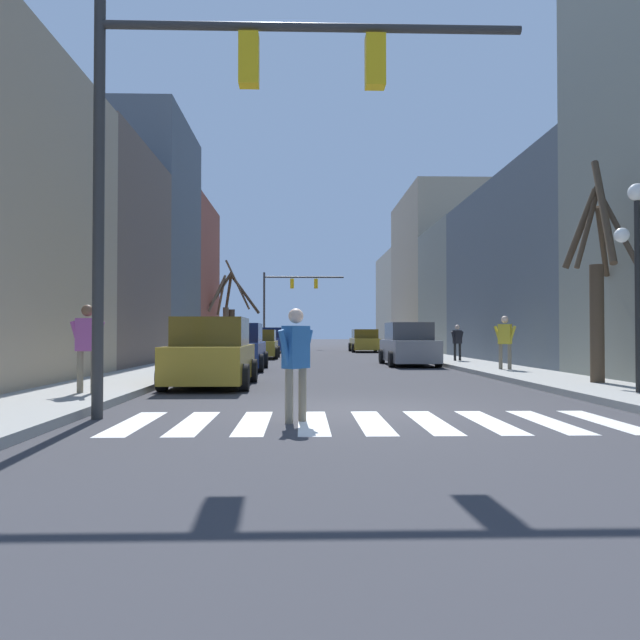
# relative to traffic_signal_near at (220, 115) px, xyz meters

# --- Properties ---
(ground_plane) EXTENTS (240.00, 240.00, 0.00)m
(ground_plane) POSITION_rel_traffic_signal_near_xyz_m (2.38, 0.93, -4.87)
(ground_plane) COLOR #38383D
(sidewalk_left) EXTENTS (2.45, 90.00, 0.15)m
(sidewalk_left) POSITION_rel_traffic_signal_near_xyz_m (-3.41, 0.93, -4.79)
(sidewalk_left) COLOR #9E9E99
(sidewalk_left) RESTS_ON ground_plane
(building_row_left) EXTENTS (6.00, 40.00, 12.28)m
(building_row_left) POSITION_rel_traffic_signal_near_xyz_m (-7.63, 16.02, 0.02)
(building_row_left) COLOR tan
(building_row_left) RESTS_ON ground_plane
(building_row_right) EXTENTS (6.00, 63.12, 12.86)m
(building_row_right) POSITION_rel_traffic_signal_near_xyz_m (12.40, 25.56, 0.47)
(building_row_right) COLOR gray
(building_row_right) RESTS_ON ground_plane
(crosswalk_stripes) EXTENTS (7.65, 2.60, 0.01)m
(crosswalk_stripes) POSITION_rel_traffic_signal_near_xyz_m (2.38, -0.49, -4.87)
(crosswalk_stripes) COLOR white
(crosswalk_stripes) RESTS_ON ground_plane
(traffic_signal_near) EXTENTS (6.91, 0.28, 6.72)m
(traffic_signal_near) POSITION_rel_traffic_signal_near_xyz_m (0.00, 0.00, 0.00)
(traffic_signal_near) COLOR #2D2D2D
(traffic_signal_near) RESTS_ON ground_plane
(traffic_signal_far) EXTENTS (6.89, 0.28, 6.53)m
(traffic_signal_far) POSITION_rel_traffic_signal_near_xyz_m (0.02, 43.21, -0.13)
(traffic_signal_far) COLOR #2D2D2D
(traffic_signal_far) RESTS_ON ground_plane
(street_lamp_right_corner) EXTENTS (0.95, 0.36, 4.28)m
(street_lamp_right_corner) POSITION_rel_traffic_signal_near_xyz_m (8.17, 2.50, -1.69)
(street_lamp_right_corner) COLOR black
(street_lamp_right_corner) RESTS_ON sidewalk_right
(car_parked_left_mid) EXTENTS (2.04, 4.41, 1.71)m
(car_parked_left_mid) POSITION_rel_traffic_signal_near_xyz_m (-1.04, 12.91, -4.07)
(car_parked_left_mid) COLOR navy
(car_parked_left_mid) RESTS_ON ground_plane
(car_parked_right_far) EXTENTS (2.09, 4.67, 1.61)m
(car_parked_right_far) POSITION_rel_traffic_signal_near_xyz_m (5.79, 34.39, -4.11)
(car_parked_right_far) COLOR #A38423
(car_parked_right_far) RESTS_ON ground_plane
(car_parked_left_far) EXTENTS (2.15, 4.13, 1.73)m
(car_parked_left_far) POSITION_rel_traffic_signal_near_xyz_m (-0.98, 33.48, -4.07)
(car_parked_left_far) COLOR navy
(car_parked_left_far) RESTS_ON ground_plane
(car_parked_left_near) EXTENTS (2.13, 4.26, 1.53)m
(car_parked_left_near) POSITION_rel_traffic_signal_near_xyz_m (-0.99, 23.43, -4.15)
(car_parked_left_near) COLOR #A38423
(car_parked_left_near) RESTS_ON ground_plane
(car_driving_away_lane) EXTENTS (2.13, 4.23, 1.76)m
(car_driving_away_lane) POSITION_rel_traffic_signal_near_xyz_m (-0.99, 5.97, -4.06)
(car_driving_away_lane) COLOR #A38423
(car_driving_away_lane) RESTS_ON ground_plane
(car_parked_right_mid) EXTENTS (2.09, 4.86, 1.79)m
(car_parked_right_mid) POSITION_rel_traffic_signal_near_xyz_m (5.78, 16.05, -4.04)
(car_parked_right_mid) COLOR gray
(car_parked_right_mid) RESTS_ON ground_plane
(pedestrian_on_right_sidewalk) EXTENTS (0.57, 0.61, 1.74)m
(pedestrian_on_right_sidewalk) POSITION_rel_traffic_signal_near_xyz_m (1.22, -0.45, -3.84)
(pedestrian_on_right_sidewalk) COLOR #7A705B
(pedestrian_on_right_sidewalk) RESTS_ON ground_plane
(pedestrian_crossing_street) EXTENTS (0.66, 0.54, 1.78)m
(pedestrian_crossing_street) POSITION_rel_traffic_signal_near_xyz_m (8.07, 10.57, -3.67)
(pedestrian_crossing_street) COLOR #7A705B
(pedestrian_crossing_street) RESTS_ON sidewalk_right
(pedestrian_near_right_corner) EXTENTS (0.65, 0.35, 1.57)m
(pedestrian_near_right_corner) POSITION_rel_traffic_signal_near_xyz_m (8.10, 17.05, -3.79)
(pedestrian_near_right_corner) COLOR black
(pedestrian_near_right_corner) RESTS_ON sidewalk_right
(pedestrian_waiting_at_curb) EXTENTS (0.77, 0.32, 1.79)m
(pedestrian_waiting_at_curb) POSITION_rel_traffic_signal_near_xyz_m (-3.03, 2.75, -3.66)
(pedestrian_waiting_at_curb) COLOR #7A705B
(pedestrian_waiting_at_curb) RESTS_ON sidewalk_left
(street_tree_right_near) EXTENTS (2.51, 3.73, 5.96)m
(street_tree_right_near) POSITION_rel_traffic_signal_near_xyz_m (-3.67, 30.56, -2.42)
(street_tree_right_near) COLOR brown
(street_tree_right_near) RESTS_ON sidewalk_left
(street_tree_left_near) EXTENTS (1.51, 2.91, 5.47)m
(street_tree_left_near) POSITION_rel_traffic_signal_near_xyz_m (8.52, 4.96, -2.21)
(street_tree_left_near) COLOR #473828
(street_tree_left_near) RESTS_ON sidewalk_right
(street_tree_left_far) EXTENTS (3.45, 2.70, 5.24)m
(street_tree_left_far) POSITION_rel_traffic_signal_near_xyz_m (-3.32, 30.97, -2.31)
(street_tree_left_far) COLOR #473828
(street_tree_left_far) RESTS_ON sidewalk_left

